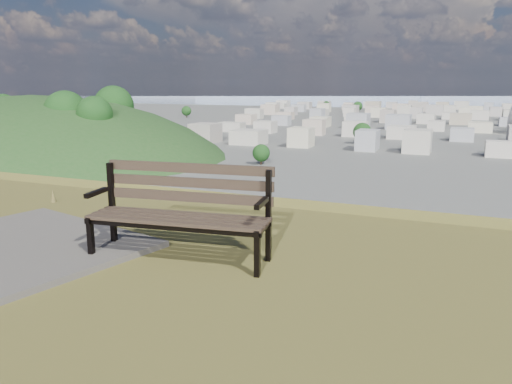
% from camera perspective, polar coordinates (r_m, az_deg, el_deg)
% --- Properties ---
extents(park_bench, '(1.86, 0.81, 0.94)m').
position_cam_1_polar(park_bench, '(5.04, -8.47, -1.68)').
color(park_bench, '#3D3123').
rests_on(park_bench, hilltop_mesa).
extents(grass_tufts, '(12.49, 7.38, 0.28)m').
position_cam_1_polar(grass_tufts, '(3.22, -16.73, -18.68)').
color(grass_tufts, brown).
rests_on(grass_tufts, hilltop_mesa).
extents(green_wooded_hill, '(172.96, 138.37, 86.48)m').
position_cam_1_polar(green_wooded_hill, '(208.39, -23.78, 4.01)').
color(green_wooded_hill, '#1E4018').
rests_on(green_wooded_hill, ground).
extents(city_blocks, '(395.00, 361.00, 7.00)m').
position_cam_1_polar(city_blocks, '(397.65, 22.57, 8.11)').
color(city_blocks, beige).
rests_on(city_blocks, ground).
extents(city_trees, '(406.52, 387.20, 9.98)m').
position_cam_1_polar(city_trees, '(323.49, 17.76, 7.93)').
color(city_trees, '#2D2216').
rests_on(city_trees, ground).
extents(bay_water, '(2400.00, 700.00, 0.12)m').
position_cam_1_polar(bay_water, '(902.92, 22.85, 9.75)').
color(bay_water, '#89A2AF').
rests_on(bay_water, ground).
extents(far_hills, '(2050.00, 340.00, 60.00)m').
position_cam_1_polar(far_hills, '(1406.84, 20.50, 11.58)').
color(far_hills, '#A1AAC7').
rests_on(far_hills, ground).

